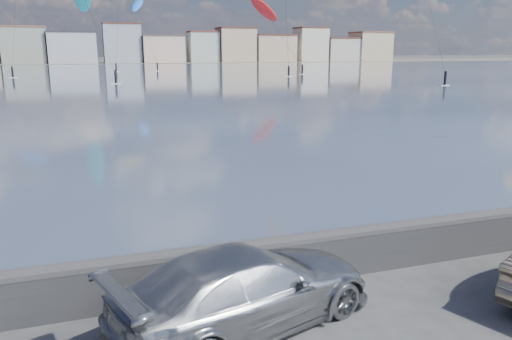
# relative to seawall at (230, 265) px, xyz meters

# --- Properties ---
(bay_water) EXTENTS (500.00, 177.00, 0.00)m
(bay_water) POSITION_rel_seawall_xyz_m (0.00, 88.80, -0.58)
(bay_water) COLOR #303D57
(bay_water) RESTS_ON ground
(far_shore_strip) EXTENTS (500.00, 60.00, 0.00)m
(far_shore_strip) POSITION_rel_seawall_xyz_m (0.00, 197.30, -0.57)
(far_shore_strip) COLOR #4C473D
(far_shore_strip) RESTS_ON ground
(seawall) EXTENTS (400.00, 0.36, 1.08)m
(seawall) POSITION_rel_seawall_xyz_m (0.00, 0.00, 0.00)
(seawall) COLOR #28282B
(seawall) RESTS_ON ground
(far_buildings) EXTENTS (240.79, 13.26, 14.60)m
(far_buildings) POSITION_rel_seawall_xyz_m (1.31, 183.30, 5.44)
(far_buildings) COLOR beige
(far_buildings) RESTS_ON ground
(car_silver) EXTENTS (5.40, 3.50, 1.46)m
(car_silver) POSITION_rel_seawall_xyz_m (-0.07, -1.32, 0.15)
(car_silver) COLOR #A3A6A9
(car_silver) RESTS_ON ground
(kitesurfer_3) EXTENTS (5.62, 16.42, 17.61)m
(kitesurfer_3) POSITION_rel_seawall_xyz_m (10.80, 120.69, 14.46)
(kitesurfer_3) COLOR blue
(kitesurfer_3) RESTS_ON ground
(kitesurfer_9) EXTENTS (9.49, 16.96, 16.08)m
(kitesurfer_9) POSITION_rel_seawall_xyz_m (34.89, 96.12, 12.44)
(kitesurfer_9) COLOR red
(kitesurfer_9) RESTS_ON ground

